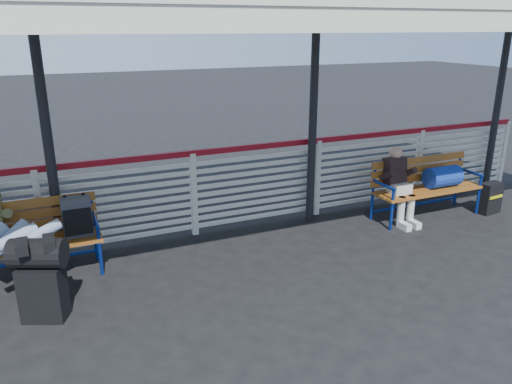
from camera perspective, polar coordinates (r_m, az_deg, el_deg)
name	(u,v)px	position (r m, az deg, el deg)	size (l,w,h in m)	color
ground	(246,296)	(5.67, -1.12, -11.77)	(60.00, 60.00, 0.00)	black
fence	(194,191)	(7.05, -7.14, 0.16)	(12.08, 0.08, 1.24)	silver
canopy	(213,8)	(5.72, -4.91, 20.26)	(12.60, 3.60, 3.16)	silver
luggage_stack	(41,276)	(5.48, -23.38, -8.84)	(0.61, 0.49, 0.88)	black
bench_left	(38,229)	(6.38, -23.65, -3.86)	(1.80, 0.56, 0.94)	#9A501D
bench_right	(433,179)	(8.23, 19.57, 1.36)	(1.80, 0.56, 0.92)	#9A501D
traveler_man	(1,234)	(6.04, -27.10, -4.32)	(0.94, 1.64, 0.77)	#99A8CF
companion_person	(399,184)	(7.78, 16.04, 0.85)	(0.32, 0.66, 1.15)	beige
suitcase_side	(490,198)	(8.78, 25.18, -0.62)	(0.38, 0.26, 0.50)	black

